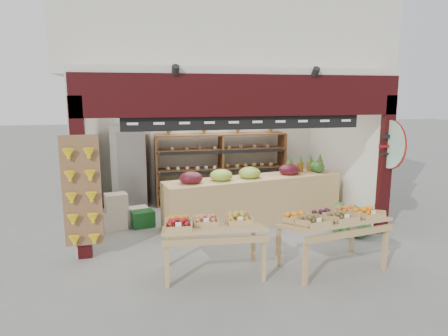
% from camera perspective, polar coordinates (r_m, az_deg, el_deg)
% --- Properties ---
extents(ground, '(60.00, 60.00, 0.00)m').
position_cam_1_polar(ground, '(8.32, 1.04, -8.20)').
color(ground, slate).
rests_on(ground, ground).
extents(shop_structure, '(6.36, 5.12, 5.40)m').
position_cam_1_polar(shop_structure, '(9.54, -1.29, 18.05)').
color(shop_structure, beige).
rests_on(shop_structure, ground).
extents(banana_board, '(0.60, 0.15, 1.80)m').
position_cam_1_polar(banana_board, '(6.72, -19.66, -3.50)').
color(banana_board, brown).
rests_on(banana_board, ground).
extents(gift_sign, '(0.04, 0.93, 0.92)m').
position_cam_1_polar(gift_sign, '(8.04, 22.60, 3.13)').
color(gift_sign, '#A5CFB3').
rests_on(gift_sign, ground).
extents(back_shelving, '(3.24, 0.53, 1.98)m').
position_cam_1_polar(back_shelving, '(9.86, -0.42, 1.81)').
color(back_shelving, brown).
rests_on(back_shelving, ground).
extents(refrigerator, '(0.93, 0.93, 1.97)m').
position_cam_1_polar(refrigerator, '(9.62, -13.00, 0.16)').
color(refrigerator, '#B0B2B7').
rests_on(refrigerator, ground).
extents(cardboard_stack, '(1.07, 0.83, 0.73)m').
position_cam_1_polar(cardboard_stack, '(8.40, -13.74, -6.42)').
color(cardboard_stack, silver).
rests_on(cardboard_stack, ground).
extents(mid_counter, '(3.90, 1.40, 1.19)m').
position_cam_1_polar(mid_counter, '(8.44, 4.20, -4.24)').
color(mid_counter, tan).
rests_on(mid_counter, ground).
extents(display_table_left, '(1.57, 0.96, 0.97)m').
position_cam_1_polar(display_table_left, '(6.02, -2.61, -8.31)').
color(display_table_left, tan).
rests_on(display_table_left, ground).
extents(display_table_right, '(1.68, 1.11, 1.00)m').
position_cam_1_polar(display_table_right, '(6.39, 15.23, -7.07)').
color(display_table_right, tan).
rests_on(display_table_right, ground).
extents(watermelon_pile, '(0.79, 0.76, 0.58)m').
position_cam_1_polar(watermelon_pile, '(8.19, 17.63, -7.47)').
color(watermelon_pile, '#1A4E1F').
rests_on(watermelon_pile, ground).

